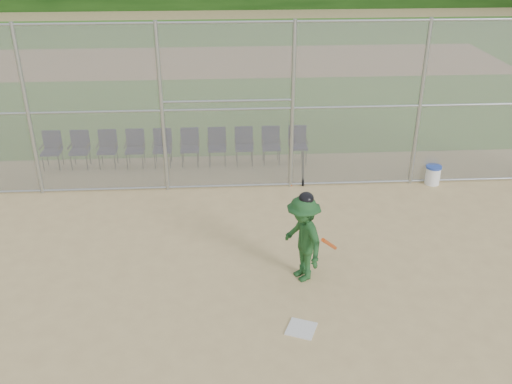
{
  "coord_description": "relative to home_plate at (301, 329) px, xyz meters",
  "views": [
    {
      "loc": [
        -0.62,
        -7.58,
        6.11
      ],
      "look_at": [
        0.0,
        2.5,
        1.1
      ],
      "focal_mm": 40.0,
      "sensor_mm": 36.0,
      "label": 1
    }
  ],
  "objects": [
    {
      "name": "chair_5",
      "position": [
        -2.07,
        6.81,
        0.47
      ],
      "size": [
        0.54,
        0.52,
        0.96
      ],
      "primitive_type": null,
      "color": "#10113C",
      "rests_on": "ground"
    },
    {
      "name": "spare_bats",
      "position": [
        0.6,
        5.46,
        0.4
      ],
      "size": [
        0.36,
        0.35,
        0.83
      ],
      "color": "#D84C14",
      "rests_on": "ground"
    },
    {
      "name": "chair_2",
      "position": [
        -4.22,
        6.81,
        0.47
      ],
      "size": [
        0.54,
        0.52,
        0.96
      ],
      "primitive_type": null,
      "color": "#10113C",
      "rests_on": "ground"
    },
    {
      "name": "chair_0",
      "position": [
        -5.66,
        6.81,
        0.47
      ],
      "size": [
        0.54,
        0.52,
        0.96
      ],
      "primitive_type": null,
      "color": "#10113C",
      "rests_on": "ground"
    },
    {
      "name": "water_cooler",
      "position": [
        3.97,
        5.26,
        0.23
      ],
      "size": [
        0.38,
        0.38,
        0.48
      ],
      "color": "white",
      "rests_on": "ground"
    },
    {
      "name": "chair_8",
      "position": [
        0.09,
        6.81,
        0.47
      ],
      "size": [
        0.54,
        0.52,
        0.96
      ],
      "primitive_type": null,
      "color": "#10113C",
      "rests_on": "ground"
    },
    {
      "name": "home_plate",
      "position": [
        0.0,
        0.0,
        0.0
      ],
      "size": [
        0.58,
        0.58,
        0.02
      ],
      "primitive_type": "cube",
      "rotation": [
        0.0,
        0.0,
        -0.4
      ],
      "color": "silver",
      "rests_on": "ground"
    },
    {
      "name": "grass_strip",
      "position": [
        -0.56,
        18.34,
        -0.0
      ],
      "size": [
        100.0,
        100.0,
        0.0
      ],
      "primitive_type": "plane",
      "color": "#3B6F21",
      "rests_on": "ground"
    },
    {
      "name": "chair_7",
      "position": [
        -0.63,
        6.81,
        0.47
      ],
      "size": [
        0.54,
        0.52,
        0.96
      ],
      "primitive_type": null,
      "color": "#10113C",
      "rests_on": "ground"
    },
    {
      "name": "backstop_fence",
      "position": [
        -0.56,
        5.34,
        2.06
      ],
      "size": [
        16.09,
        0.09,
        4.0
      ],
      "color": "gray",
      "rests_on": "ground"
    },
    {
      "name": "chair_6",
      "position": [
        -1.35,
        6.81,
        0.47
      ],
      "size": [
        0.54,
        0.52,
        0.96
      ],
      "primitive_type": null,
      "color": "#10113C",
      "rests_on": "ground"
    },
    {
      "name": "batter_at_plate",
      "position": [
        0.19,
        1.45,
        0.83
      ],
      "size": [
        1.1,
        1.33,
        1.75
      ],
      "color": "#1C4720",
      "rests_on": "ground"
    },
    {
      "name": "ground",
      "position": [
        -0.56,
        0.34,
        -0.01
      ],
      "size": [
        100.0,
        100.0,
        0.0
      ],
      "primitive_type": "plane",
      "color": "tan",
      "rests_on": "ground"
    },
    {
      "name": "chair_4",
      "position": [
        -2.79,
        6.81,
        0.47
      ],
      "size": [
        0.54,
        0.52,
        0.96
      ],
      "primitive_type": null,
      "color": "#10113C",
      "rests_on": "ground"
    },
    {
      "name": "dirt_patch_far",
      "position": [
        -0.56,
        18.34,
        -0.0
      ],
      "size": [
        24.0,
        24.0,
        0.0
      ],
      "primitive_type": "plane",
      "color": "tan",
      "rests_on": "ground"
    },
    {
      "name": "chair_9",
      "position": [
        0.8,
        6.81,
        0.47
      ],
      "size": [
        0.54,
        0.52,
        0.96
      ],
      "primitive_type": null,
      "color": "#10113C",
      "rests_on": "ground"
    },
    {
      "name": "chair_3",
      "position": [
        -3.5,
        6.81,
        0.47
      ],
      "size": [
        0.54,
        0.52,
        0.96
      ],
      "primitive_type": null,
      "color": "#10113C",
      "rests_on": "ground"
    },
    {
      "name": "chair_1",
      "position": [
        -4.94,
        6.81,
        0.47
      ],
      "size": [
        0.54,
        0.52,
        0.96
      ],
      "primitive_type": null,
      "color": "#10113C",
      "rests_on": "ground"
    }
  ]
}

